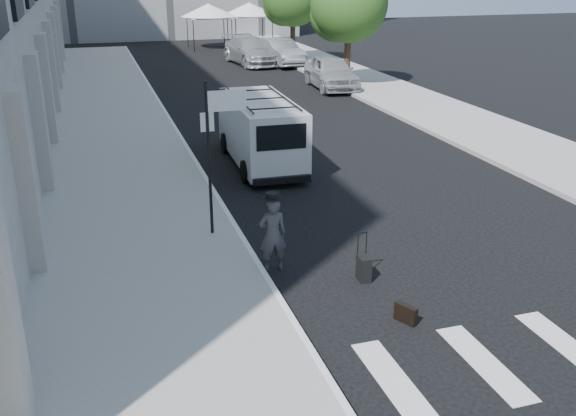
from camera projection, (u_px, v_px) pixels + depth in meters
ground at (372, 284)px, 12.77m from camera, size 120.00×120.00×0.00m
sidewalk_left at (111, 120)px, 25.82m from camera, size 4.50×48.00×0.15m
sidewalk_right at (372, 85)px, 33.07m from camera, size 4.00×56.00×0.15m
sign_pole at (218, 126)px, 14.01m from camera, size 1.03×0.07×3.50m
tree_near at (346, 6)px, 31.39m from camera, size 3.80×3.83×6.03m
tent_left at (208, 10)px, 46.77m from camera, size 4.00×4.00×3.20m
tent_right at (249, 9)px, 48.11m from camera, size 4.00×4.00×3.20m
businessman at (273, 235)px, 13.10m from camera, size 0.59×0.40×1.58m
briefcase at (406, 314)px, 11.36m from camera, size 0.31×0.45×0.34m
suitcase at (364, 268)px, 12.85m from camera, size 0.25×0.37×0.99m
cargo_van at (260, 130)px, 20.08m from camera, size 2.06×5.46×2.06m
parked_car_a at (331, 72)px, 32.30m from camera, size 2.30×4.95×1.64m
parked_car_b at (279, 52)px, 39.74m from camera, size 2.33×5.08×1.61m
parked_car_c at (251, 51)px, 40.08m from camera, size 2.92×5.90×1.65m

